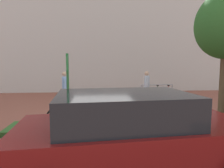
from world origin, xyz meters
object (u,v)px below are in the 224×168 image
at_px(bike_at_sign, 72,117).
at_px(person_shirt_white, 65,87).
at_px(bollard_steel, 142,92).
at_px(bike_rack_cluster, 157,92).
at_px(parking_sign_post, 68,80).
at_px(car_maroon_wagon, 132,134).
at_px(person_casual_tan, 147,86).

height_order(bike_at_sign, person_shirt_white, person_shirt_white).
relative_size(bike_at_sign, bollard_steel, 1.87).
relative_size(bike_rack_cluster, person_shirt_white, 1.22).
xyz_separation_m(parking_sign_post, person_shirt_white, (-0.58, 3.31, -0.58)).
bearing_deg(person_shirt_white, car_maroon_wagon, -70.55).
height_order(person_shirt_white, car_maroon_wagon, person_shirt_white).
relative_size(parking_sign_post, bollard_steel, 2.66).
bearing_deg(bike_at_sign, parking_sign_post, -106.17).
distance_m(person_casual_tan, car_maroon_wagon, 6.41).
distance_m(bike_at_sign, person_shirt_white, 3.20).
xyz_separation_m(person_shirt_white, car_maroon_wagon, (2.08, -5.89, -0.23)).
bearing_deg(person_casual_tan, bike_rack_cluster, 59.06).
bearing_deg(car_maroon_wagon, bollard_steel, 74.31).
height_order(parking_sign_post, bike_rack_cluster, parking_sign_post).
distance_m(bike_rack_cluster, person_casual_tan, 2.45).
bearing_deg(person_casual_tan, person_shirt_white, -177.29).
distance_m(parking_sign_post, bike_rack_cluster, 7.37).
height_order(bike_rack_cluster, person_shirt_white, person_shirt_white).
bearing_deg(bike_rack_cluster, person_shirt_white, -157.23).
bearing_deg(bollard_steel, person_shirt_white, -159.91).
xyz_separation_m(parking_sign_post, car_maroon_wagon, (1.50, -2.58, -0.81)).
bearing_deg(parking_sign_post, person_shirt_white, 99.91).
distance_m(bollard_steel, car_maroon_wagon, 7.71).
xyz_separation_m(bike_rack_cluster, bollard_steel, (-1.12, -0.70, 0.10)).
relative_size(bike_at_sign, person_shirt_white, 0.98).
xyz_separation_m(parking_sign_post, person_casual_tan, (3.49, 3.51, -0.58)).
relative_size(bike_at_sign, person_casual_tan, 0.98).
xyz_separation_m(bike_at_sign, bike_rack_cluster, (4.64, 5.29, -0.00)).
relative_size(person_shirt_white, person_casual_tan, 1.00).
bearing_deg(car_maroon_wagon, bike_at_sign, 116.86).
height_order(parking_sign_post, person_shirt_white, parking_sign_post).
distance_m(bollard_steel, person_shirt_white, 4.47).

